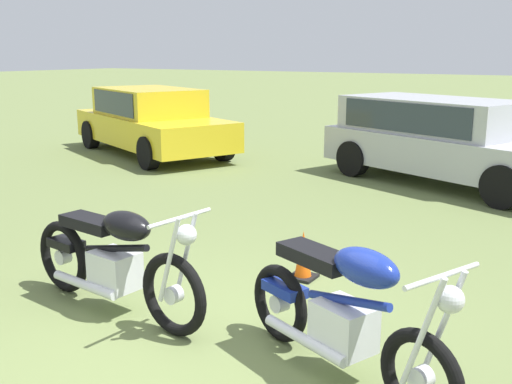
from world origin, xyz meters
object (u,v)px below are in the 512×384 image
object	(u,v)px
motorcycle_blue	(344,312)
car_silver	(441,134)
car_yellow	(151,118)
traffic_cone	(303,257)
motorcycle_black	(114,259)

from	to	relation	value
motorcycle_blue	car_silver	size ratio (longest dim) A/B	0.40
motorcycle_blue	car_silver	distance (m)	6.94
car_yellow	car_silver	xyz separation A→B (m)	(6.23, 0.30, 0.03)
motorcycle_blue	traffic_cone	world-z (taller)	motorcycle_blue
motorcycle_black	motorcycle_blue	size ratio (longest dim) A/B	1.15
car_silver	traffic_cone	distance (m)	5.33
motorcycle_blue	traffic_cone	xyz separation A→B (m)	(-1.09, 1.54, -0.27)
car_silver	traffic_cone	bearing A→B (deg)	-67.66
motorcycle_black	car_silver	xyz separation A→B (m)	(0.93, 6.85, 0.36)
car_yellow	traffic_cone	xyz separation A→B (m)	(6.32, -5.00, -0.58)
motorcycle_blue	car_silver	world-z (taller)	car_silver
car_yellow	traffic_cone	distance (m)	8.07
car_yellow	motorcycle_black	bearing A→B (deg)	-26.96
car_silver	car_yellow	bearing A→B (deg)	-155.84
motorcycle_black	car_yellow	xyz separation A→B (m)	(-5.30, 6.55, 0.32)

